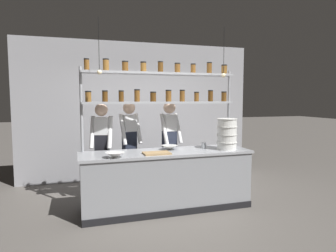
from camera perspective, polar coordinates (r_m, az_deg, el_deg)
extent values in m
plane|color=#5B5651|center=(4.97, -0.30, -15.32)|extent=(40.00, 40.00, 0.00)
cube|color=#939399|center=(6.63, -5.45, 2.88)|extent=(5.09, 0.12, 2.95)
cube|color=gray|center=(4.84, -0.30, -10.44)|extent=(2.63, 0.72, 0.88)
cube|color=#999BA0|center=(4.73, -0.31, -5.07)|extent=(2.69, 0.76, 0.04)
cube|color=black|center=(4.63, 1.07, -16.26)|extent=(2.63, 0.03, 0.10)
cylinder|color=#999BA0|center=(4.83, -16.04, -2.47)|extent=(0.04, 0.04, 2.23)
cylinder|color=#999BA0|center=(5.49, 11.40, -1.44)|extent=(0.04, 0.04, 2.23)
cube|color=#999BA0|center=(4.97, -1.43, 4.47)|extent=(2.53, 0.28, 0.04)
cylinder|color=brown|center=(4.79, -14.95, 5.36)|extent=(0.09, 0.09, 0.15)
cylinder|color=black|center=(4.79, -14.98, 6.36)|extent=(0.09, 0.09, 0.02)
cylinder|color=#513314|center=(4.80, -11.91, 5.48)|extent=(0.09, 0.09, 0.16)
cylinder|color=black|center=(4.81, -11.93, 6.54)|extent=(0.09, 0.09, 0.02)
cylinder|color=#513314|center=(4.84, -8.90, 5.54)|extent=(0.08, 0.08, 0.16)
cylinder|color=black|center=(4.84, -8.91, 6.60)|extent=(0.08, 0.08, 0.02)
cylinder|color=brown|center=(4.88, -5.91, 5.69)|extent=(0.09, 0.09, 0.18)
cylinder|color=black|center=(4.88, -5.92, 6.86)|extent=(0.09, 0.09, 0.02)
cylinder|color=#513314|center=(4.94, -2.85, 5.50)|extent=(0.10, 0.10, 0.14)
cylinder|color=black|center=(4.94, -2.85, 6.45)|extent=(0.10, 0.10, 0.02)
cylinder|color=brown|center=(5.01, 0.09, 5.68)|extent=(0.10, 0.10, 0.17)
cylinder|color=black|center=(5.01, 0.09, 6.79)|extent=(0.10, 0.10, 0.02)
cylinder|color=brown|center=(5.09, 2.72, 5.68)|extent=(0.09, 0.09, 0.18)
cylinder|color=black|center=(5.09, 2.73, 6.79)|extent=(0.09, 0.09, 0.02)
cylinder|color=brown|center=(5.19, 5.46, 5.48)|extent=(0.08, 0.08, 0.15)
cylinder|color=black|center=(5.19, 5.47, 6.40)|extent=(0.08, 0.08, 0.02)
cylinder|color=#513314|center=(5.29, 8.09, 5.61)|extent=(0.09, 0.09, 0.18)
cylinder|color=black|center=(5.29, 8.11, 6.67)|extent=(0.09, 0.09, 0.02)
cylinder|color=brown|center=(5.41, 10.60, 5.45)|extent=(0.09, 0.09, 0.15)
cylinder|color=black|center=(5.41, 10.62, 6.37)|extent=(0.09, 0.09, 0.02)
cube|color=#999BA0|center=(4.99, -1.44, 9.95)|extent=(2.53, 0.28, 0.04)
cylinder|color=brown|center=(4.81, -15.24, 11.12)|extent=(0.08, 0.08, 0.16)
cylinder|color=black|center=(4.82, -15.27, 12.19)|extent=(0.08, 0.08, 0.02)
cylinder|color=brown|center=(4.83, -11.74, 11.22)|extent=(0.09, 0.09, 0.17)
cylinder|color=black|center=(4.84, -11.76, 12.33)|extent=(0.10, 0.10, 0.02)
cylinder|color=brown|center=(4.87, -8.16, 11.08)|extent=(0.10, 0.10, 0.15)
cylinder|color=black|center=(4.88, -8.18, 12.04)|extent=(0.10, 0.10, 0.02)
cylinder|color=brown|center=(4.93, -4.71, 11.04)|extent=(0.09, 0.09, 0.14)
cylinder|color=black|center=(4.94, -4.72, 11.99)|extent=(0.10, 0.10, 0.02)
cylinder|color=#513314|center=(5.00, -1.40, 11.07)|extent=(0.09, 0.09, 0.16)
cylinder|color=black|center=(5.01, -1.41, 12.11)|extent=(0.09, 0.09, 0.02)
cylinder|color=brown|center=(5.09, 1.80, 10.88)|extent=(0.09, 0.09, 0.14)
cylinder|color=black|center=(5.09, 1.80, 11.80)|extent=(0.10, 0.10, 0.02)
cylinder|color=brown|center=(5.18, 4.81, 10.75)|extent=(0.08, 0.08, 0.14)
cylinder|color=black|center=(5.19, 4.82, 11.64)|extent=(0.09, 0.09, 0.02)
cylinder|color=brown|center=(5.30, 7.86, 10.78)|extent=(0.09, 0.09, 0.18)
cylinder|color=black|center=(5.32, 7.88, 11.83)|extent=(0.09, 0.09, 0.02)
cylinder|color=brown|center=(5.43, 10.65, 10.44)|extent=(0.10, 0.10, 0.14)
cylinder|color=black|center=(5.44, 10.66, 11.30)|extent=(0.10, 0.10, 0.02)
cylinder|color=black|center=(5.24, -13.20, -9.79)|extent=(0.11, 0.11, 0.80)
cylinder|color=black|center=(5.21, -11.45, -9.83)|extent=(0.11, 0.11, 0.80)
cube|color=black|center=(5.10, -12.45, -3.55)|extent=(0.26, 0.22, 0.35)
cube|color=white|center=(5.06, -12.52, 0.00)|extent=(0.26, 0.23, 0.28)
sphere|color=beige|center=(5.05, -12.58, 3.03)|extent=(0.21, 0.21, 0.21)
cylinder|color=white|center=(5.04, -14.24, -1.17)|extent=(0.13, 0.26, 0.53)
cylinder|color=white|center=(4.99, -10.99, -1.17)|extent=(0.13, 0.26, 0.53)
cylinder|color=black|center=(5.45, -8.06, -9.03)|extent=(0.11, 0.11, 0.82)
cylinder|color=black|center=(5.52, -6.52, -8.84)|extent=(0.11, 0.11, 0.82)
cube|color=#232838|center=(5.37, -7.36, -2.88)|extent=(0.25, 0.22, 0.35)
cube|color=white|center=(5.34, -7.40, 0.53)|extent=(0.26, 0.23, 0.29)
sphere|color=beige|center=(5.32, -7.43, 3.45)|extent=(0.22, 0.22, 0.22)
cylinder|color=white|center=(5.23, -8.58, -0.66)|extent=(0.13, 0.26, 0.54)
cylinder|color=white|center=(5.35, -5.71, -0.50)|extent=(0.13, 0.26, 0.54)
cylinder|color=black|center=(5.43, -0.45, -9.03)|extent=(0.11, 0.11, 0.82)
cylinder|color=black|center=(5.51, 0.99, -8.81)|extent=(0.11, 0.11, 0.82)
cube|color=#232838|center=(5.35, 0.28, -2.83)|extent=(0.26, 0.22, 0.35)
cube|color=white|center=(5.32, 0.28, 0.61)|extent=(0.26, 0.23, 0.29)
sphere|color=beige|center=(5.30, 0.28, 3.55)|extent=(0.22, 0.22, 0.22)
cylinder|color=white|center=(5.20, -0.72, -0.59)|extent=(0.13, 0.26, 0.54)
cylinder|color=white|center=(5.36, 1.93, -0.42)|extent=(0.13, 0.26, 0.54)
cylinder|color=white|center=(4.97, 11.11, -3.77)|extent=(0.31, 0.31, 0.11)
cylinder|color=silver|center=(4.96, 11.13, -3.05)|extent=(0.33, 0.33, 0.01)
cylinder|color=white|center=(4.95, 11.14, -2.32)|extent=(0.31, 0.31, 0.11)
cylinder|color=silver|center=(4.94, 11.15, -1.59)|extent=(0.33, 0.33, 0.01)
cylinder|color=white|center=(4.93, 11.16, -0.86)|extent=(0.31, 0.31, 0.11)
cylinder|color=silver|center=(4.93, 11.18, -0.13)|extent=(0.33, 0.33, 0.01)
cylinder|color=white|center=(4.92, 11.19, 0.61)|extent=(0.31, 0.31, 0.11)
cylinder|color=silver|center=(4.92, 11.20, 1.34)|extent=(0.33, 0.33, 0.01)
cube|color=#A88456|center=(4.51, -2.18, -5.19)|extent=(0.40, 0.26, 0.02)
cylinder|color=white|center=(4.29, -10.05, -5.89)|extent=(0.13, 0.13, 0.01)
cone|color=white|center=(4.28, -10.06, -5.47)|extent=(0.28, 0.28, 0.08)
cylinder|color=silver|center=(4.86, 0.31, -4.48)|extent=(0.12, 0.12, 0.01)
cone|color=silver|center=(4.86, 0.31, -4.13)|extent=(0.27, 0.27, 0.07)
cylinder|color=#B2B7BC|center=(5.02, 6.81, -3.68)|extent=(0.08, 0.08, 0.10)
cylinder|color=black|center=(4.53, -13.04, 14.85)|extent=(0.01, 0.01, 0.78)
sphere|color=#F9E5B2|center=(4.48, -12.94, 9.95)|extent=(0.07, 0.07, 0.07)
cylinder|color=black|center=(5.09, 10.60, 13.82)|extent=(0.01, 0.01, 0.78)
sphere|color=#F9E5B2|center=(5.04, 10.52, 9.46)|extent=(0.07, 0.07, 0.07)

